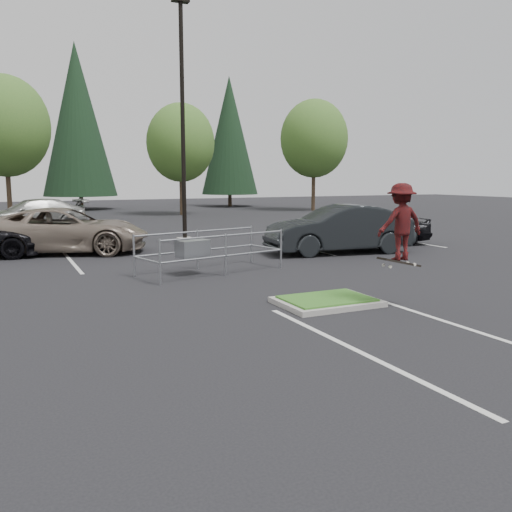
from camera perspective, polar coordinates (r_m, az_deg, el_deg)
name	(u,v)px	position (r m, az deg, el deg)	size (l,w,h in m)	color
ground	(327,304)	(12.48, 7.46, -5.08)	(120.00, 120.00, 0.00)	black
grass_median	(327,301)	(12.47, 7.46, -4.73)	(2.20, 1.60, 0.16)	#A29E97
stall_lines	(187,269)	(17.29, -7.25, -1.32)	(22.62, 17.60, 0.01)	silver
light_pole	(183,136)	(23.37, -7.69, 12.37)	(0.70, 0.60, 10.12)	#A29E97
decid_b	(5,129)	(40.86, -24.94, 12.00)	(5.89, 5.89, 9.64)	#38281C
decid_c	(180,145)	(42.03, -7.95, 11.48)	(5.12, 5.12, 8.38)	#38281C
decid_d	(314,141)	(47.51, 6.10, 11.93)	(5.76, 5.76, 9.43)	#38281C
conif_b	(77,120)	(51.37, -18.28, 13.46)	(6.38, 6.38, 14.50)	#38281C
conif_c	(229,136)	(53.95, -2.81, 12.53)	(5.50, 5.50, 12.50)	#38281C
cart_corral	(197,248)	(16.15, -6.22, 0.81)	(4.63, 2.57, 1.24)	#92959A
skateboarder	(401,222)	(12.10, 15.00, 3.43)	(1.11, 0.69, 1.85)	black
car_l_tan	(63,230)	(21.89, -19.67, 2.56)	(2.87, 6.22, 1.73)	#7C6D5F
car_r_charc	(339,229)	(20.85, 8.74, 2.81)	(1.93, 5.54, 1.83)	black
car_r_black	(376,226)	(23.89, 12.55, 3.08)	(1.84, 4.58, 1.56)	black
car_far_silver	(33,214)	(32.30, -22.43, 4.08)	(2.36, 5.80, 1.68)	gray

